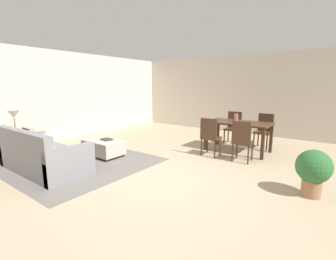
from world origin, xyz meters
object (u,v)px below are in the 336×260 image
at_px(dining_chair_near_right, 242,139).
at_px(dining_chair_far_left, 233,126).
at_px(dining_chair_near_left, 210,135).
at_px(potted_plant, 313,169).
at_px(table_lamp, 14,115).
at_px(dining_table, 238,126).
at_px(couch, 42,156).
at_px(vase_centerpiece, 236,118).
at_px(side_table, 17,138).
at_px(ottoman_table, 104,147).
at_px(book_on_ottoman, 107,139).
at_px(dining_chair_far_right, 264,129).

distance_m(dining_chair_near_right, dining_chair_far_left, 1.79).
height_order(dining_chair_near_left, potted_plant, dining_chair_near_left).
distance_m(table_lamp, dining_table, 5.32).
bearing_deg(dining_chair_near_right, dining_chair_far_left, 117.40).
distance_m(couch, vase_centerpiece, 4.52).
relative_size(side_table, dining_chair_far_left, 0.65).
bearing_deg(ottoman_table, book_on_ottoman, 63.34).
bearing_deg(potted_plant, book_on_ottoman, -173.67).
relative_size(dining_table, book_on_ottoman, 6.01).
height_order(ottoman_table, side_table, side_table).
relative_size(dining_chair_near_right, potted_plant, 1.26).
distance_m(ottoman_table, dining_chair_far_left, 3.69).
bearing_deg(ottoman_table, dining_chair_far_left, 57.49).
bearing_deg(book_on_ottoman, couch, -98.55).
height_order(ottoman_table, vase_centerpiece, vase_centerpiece).
distance_m(book_on_ottoman, potted_plant, 4.23).
bearing_deg(vase_centerpiece, potted_plant, -43.71).
distance_m(side_table, dining_chair_far_left, 5.59).
distance_m(dining_chair_near_left, dining_chair_far_right, 1.80).
height_order(dining_table, dining_chair_near_left, dining_chair_near_left).
relative_size(couch, dining_chair_far_left, 2.17).
height_order(vase_centerpiece, potted_plant, vase_centerpiece).
distance_m(table_lamp, dining_chair_near_right, 5.14).
height_order(couch, book_on_ottoman, couch).
bearing_deg(dining_chair_far_right, dining_chair_near_left, -116.43).
relative_size(dining_chair_far_right, potted_plant, 1.26).
bearing_deg(table_lamp, couch, -2.64).
relative_size(side_table, dining_chair_near_right, 0.65).
relative_size(table_lamp, dining_chair_near_left, 0.57).
xyz_separation_m(table_lamp, dining_chair_far_left, (3.45, 4.40, -0.49)).
bearing_deg(side_table, couch, -2.64).
xyz_separation_m(table_lamp, dining_chair_near_left, (3.50, 2.80, -0.49)).
bearing_deg(dining_chair_far_left, dining_table, -61.06).
xyz_separation_m(side_table, dining_chair_near_right, (4.27, 2.81, 0.05)).
distance_m(dining_table, potted_plant, 2.58).
bearing_deg(book_on_ottoman, vase_centerpiece, 45.44).
relative_size(table_lamp, dining_table, 0.34).
distance_m(dining_chair_near_right, book_on_ottoman, 3.12).
bearing_deg(potted_plant, ottoman_table, -172.76).
distance_m(ottoman_table, potted_plant, 4.28).
height_order(ottoman_table, dining_chair_near_right, dining_chair_near_right).
distance_m(table_lamp, dining_chair_near_left, 4.51).
xyz_separation_m(couch, dining_chair_near_left, (2.21, 2.86, 0.23)).
distance_m(dining_chair_near_left, potted_plant, 2.41).
bearing_deg(dining_table, ottoman_table, -135.76).
xyz_separation_m(side_table, potted_plant, (5.71, 1.83, -0.04)).
xyz_separation_m(dining_chair_near_left, dining_chair_near_right, (0.77, 0.01, 0.00)).
bearing_deg(dining_table, dining_chair_far_left, 118.94).
distance_m(ottoman_table, vase_centerpiece, 3.38).
distance_m(couch, potted_plant, 4.81).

